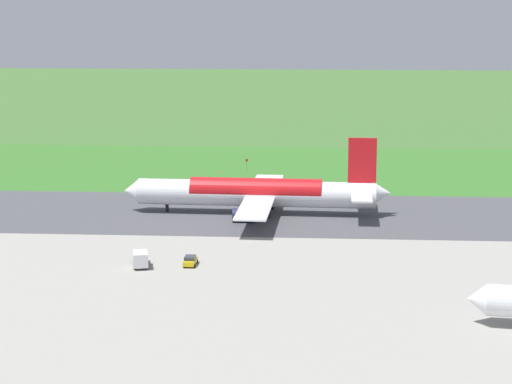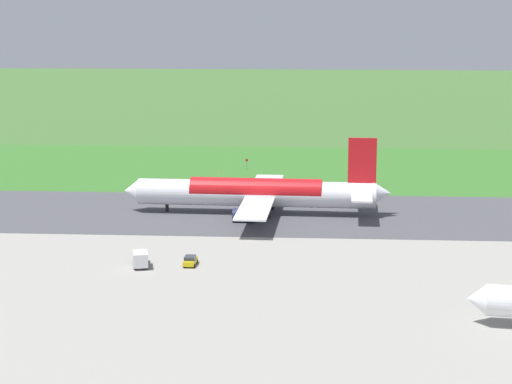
% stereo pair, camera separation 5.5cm
% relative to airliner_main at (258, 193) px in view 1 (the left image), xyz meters
% --- Properties ---
extents(ground_plane, '(800.00, 800.00, 0.00)m').
position_rel_airliner_main_xyz_m(ground_plane, '(10.21, -0.01, -4.35)').
color(ground_plane, '#3D662D').
extents(runway_asphalt, '(600.00, 38.71, 0.06)m').
position_rel_airliner_main_xyz_m(runway_asphalt, '(10.21, -0.01, -4.32)').
color(runway_asphalt, '#47474C').
rests_on(runway_asphalt, ground).
extents(apron_concrete, '(440.00, 110.00, 0.05)m').
position_rel_airliner_main_xyz_m(apron_concrete, '(10.21, 69.99, -4.33)').
color(apron_concrete, gray).
rests_on(apron_concrete, ground).
extents(grass_verge_foreground, '(600.00, 80.00, 0.04)m').
position_rel_airliner_main_xyz_m(grass_verge_foreground, '(10.21, -47.57, -4.33)').
color(grass_verge_foreground, '#346B27').
rests_on(grass_verge_foreground, ground).
extents(airliner_main, '(54.08, 44.18, 15.88)m').
position_rel_airliner_main_xyz_m(airliner_main, '(0.00, 0.00, 0.00)').
color(airliner_main, white).
rests_on(airliner_main, ground).
extents(service_car_followme, '(2.05, 4.27, 1.62)m').
position_rel_airliner_main_xyz_m(service_car_followme, '(8.59, 38.28, -3.51)').
color(service_car_followme, gold).
rests_on(service_car_followme, ground).
extents(service_truck_fuel, '(3.45, 6.15, 2.65)m').
position_rel_airliner_main_xyz_m(service_truck_fuel, '(16.54, 39.59, -2.95)').
color(service_truck_fuel, black).
rests_on(service_truck_fuel, ground).
extents(no_stopping_sign, '(0.60, 0.10, 2.94)m').
position_rel_airliner_main_xyz_m(no_stopping_sign, '(5.95, -49.01, -2.62)').
color(no_stopping_sign, slate).
rests_on(no_stopping_sign, ground).
extents(traffic_cone_orange, '(0.40, 0.40, 0.55)m').
position_rel_airliner_main_xyz_m(traffic_cone_orange, '(12.28, -46.05, -4.08)').
color(traffic_cone_orange, orange).
rests_on(traffic_cone_orange, ground).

